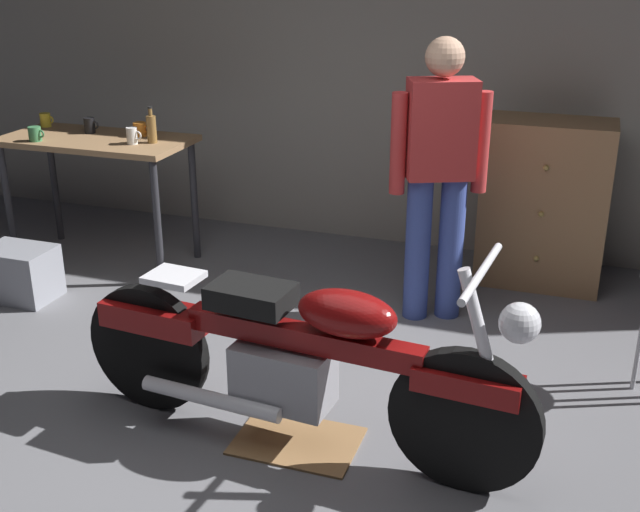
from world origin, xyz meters
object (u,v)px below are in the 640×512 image
(mug_green_speckled, at_px, (35,134))
(bottle, at_px, (152,128))
(storage_bin, at_px, (20,273))
(mug_black_matte, at_px, (90,125))
(mug_orange_travel, at_px, (140,129))
(motorcycle, at_px, (296,356))
(mug_white_ceramic, at_px, (132,136))
(mug_yellow_tall, at_px, (46,120))
(wooden_dresser, at_px, (544,204))
(person_standing, at_px, (439,170))

(mug_green_speckled, xyz_separation_m, bottle, (0.77, 0.21, 0.05))
(storage_bin, relative_size, mug_black_matte, 3.98)
(mug_orange_travel, bearing_deg, bottle, -38.94)
(mug_orange_travel, bearing_deg, mug_black_matte, -175.60)
(motorcycle, distance_m, storage_bin, 2.45)
(mug_white_ceramic, distance_m, bottle, 0.13)
(mug_white_ceramic, xyz_separation_m, mug_green_speckled, (-0.66, -0.14, -0.01))
(mug_yellow_tall, relative_size, mug_green_speckled, 0.93)
(storage_bin, height_order, mug_black_matte, mug_black_matte)
(storage_bin, bearing_deg, mug_green_speckled, 107.35)
(wooden_dresser, relative_size, mug_white_ceramic, 9.94)
(person_standing, relative_size, wooden_dresser, 1.52)
(mug_green_speckled, distance_m, bottle, 0.80)
(mug_black_matte, xyz_separation_m, mug_green_speckled, (-0.21, -0.33, -0.01))
(mug_black_matte, bearing_deg, mug_white_ceramic, -22.58)
(mug_white_ceramic, bearing_deg, storage_bin, -126.73)
(wooden_dresser, distance_m, mug_green_speckled, 3.41)
(wooden_dresser, bearing_deg, mug_yellow_tall, -173.01)
(person_standing, height_order, mug_black_matte, person_standing)
(storage_bin, distance_m, mug_orange_travel, 1.25)
(wooden_dresser, bearing_deg, mug_orange_travel, -170.02)
(motorcycle, relative_size, mug_black_matte, 19.79)
(mug_white_ceramic, xyz_separation_m, bottle, (0.10, 0.08, 0.04))
(motorcycle, distance_m, person_standing, 1.63)
(storage_bin, relative_size, mug_yellow_tall, 4.02)
(person_standing, height_order, bottle, person_standing)
(mug_yellow_tall, relative_size, mug_black_matte, 0.99)
(motorcycle, xyz_separation_m, wooden_dresser, (0.87, 2.29, 0.10))
(person_standing, xyz_separation_m, mug_white_ceramic, (-2.05, 0.06, 0.03))
(mug_white_ceramic, bearing_deg, mug_yellow_tall, 163.30)
(bottle, bearing_deg, mug_yellow_tall, 169.14)
(motorcycle, height_order, bottle, bottle)
(person_standing, height_order, storage_bin, person_standing)
(mug_orange_travel, xyz_separation_m, bottle, (0.18, -0.14, 0.05))
(mug_orange_travel, bearing_deg, mug_yellow_tall, 176.80)
(storage_bin, height_order, bottle, bottle)
(wooden_dresser, bearing_deg, person_standing, -126.88)
(wooden_dresser, xyz_separation_m, mug_white_ceramic, (-2.62, -0.69, 0.41))
(mug_black_matte, height_order, mug_green_speckled, mug_black_matte)
(mug_green_speckled, bearing_deg, bottle, 15.52)
(storage_bin, bearing_deg, wooden_dresser, 23.55)
(wooden_dresser, bearing_deg, mug_black_matte, -170.70)
(storage_bin, bearing_deg, motorcycle, -22.48)
(person_standing, distance_m, mug_black_matte, 2.52)
(storage_bin, xyz_separation_m, mug_black_matte, (0.04, 0.86, 0.78))
(storage_bin, distance_m, mug_green_speckled, 0.96)
(person_standing, xyz_separation_m, wooden_dresser, (0.57, 0.76, -0.38))
(mug_yellow_tall, distance_m, mug_white_ceramic, 0.92)
(person_standing, height_order, mug_green_speckled, person_standing)
(person_standing, bearing_deg, mug_black_matte, -28.94)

